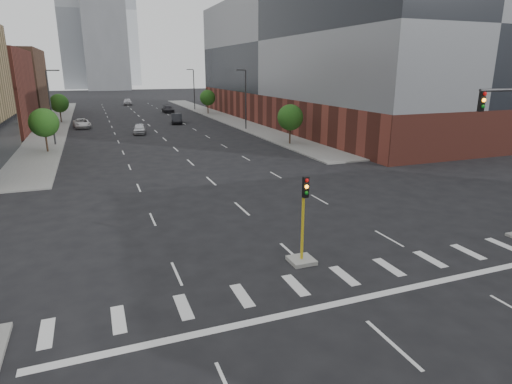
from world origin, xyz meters
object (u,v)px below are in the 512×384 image
car_far_left (82,123)px  car_mid_right (177,119)px  car_distant (127,102)px  car_deep_right (168,109)px  median_traffic_signal (302,244)px  car_near_left (140,129)px

car_far_left → car_mid_right: bearing=-3.6°
car_distant → car_deep_right: bearing=-70.6°
median_traffic_signal → car_mid_right: median_traffic_signal is taller
median_traffic_signal → car_distant: median_traffic_signal is taller
car_near_left → car_deep_right: bearing=81.1°
car_near_left → car_distant: (2.79, 53.82, 0.12)m
car_near_left → car_far_left: size_ratio=0.83×
median_traffic_signal → car_near_left: median_traffic_signal is taller
median_traffic_signal → car_deep_right: size_ratio=0.86×
car_far_left → car_distant: 45.28m
car_mid_right → car_far_left: size_ratio=0.97×
car_far_left → car_distant: bearing=70.5°
car_mid_right → car_deep_right: size_ratio=1.00×
car_near_left → car_distant: size_ratio=0.87×
median_traffic_signal → car_distant: size_ratio=0.87×
car_near_left → car_mid_right: car_mid_right is taller
car_far_left → car_deep_right: size_ratio=1.03×
median_traffic_signal → car_far_left: size_ratio=0.84×
car_far_left → car_distant: car_distant is taller
car_mid_right → car_distant: bearing=106.0°
car_far_left → car_deep_right: 26.52m
median_traffic_signal → car_far_left: 58.21m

